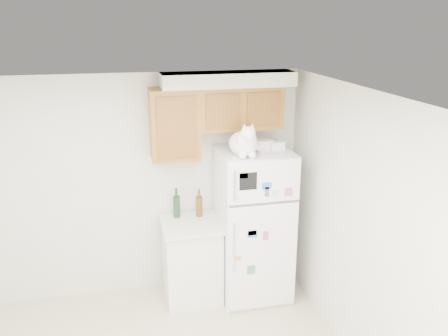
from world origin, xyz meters
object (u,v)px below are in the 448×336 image
object	(u,v)px
bottle_green	(176,203)
bottle_amber	(199,203)
refrigerator	(254,224)
storage_box_back	(264,145)
cat	(245,143)
storage_box_front	(277,146)
base_counter	(192,259)

from	to	relation	value
bottle_green	bottle_amber	size ratio (longest dim) A/B	1.06
refrigerator	bottle_amber	xyz separation A→B (m)	(-0.57, 0.21, 0.23)
storage_box_back	bottle_green	bearing A→B (deg)	172.08
cat	storage_box_front	size ratio (longest dim) A/B	3.46
cat	bottle_amber	distance (m)	0.94
bottle_green	bottle_amber	bearing A→B (deg)	-8.05
base_counter	bottle_green	bearing A→B (deg)	126.95
storage_box_front	bottle_amber	distance (m)	1.07
storage_box_front	cat	bearing A→B (deg)	-165.54
base_counter	storage_box_back	xyz separation A→B (m)	(0.80, -0.04, 1.29)
base_counter	refrigerator	bearing A→B (deg)	-6.09
refrigerator	base_counter	size ratio (longest dim) A/B	1.85
refrigerator	cat	distance (m)	1.01
base_counter	storage_box_back	world-z (taller)	storage_box_back
cat	storage_box_front	bearing A→B (deg)	19.08
refrigerator	cat	xyz separation A→B (m)	(-0.16, -0.16, 0.99)
storage_box_front	bottle_amber	xyz separation A→B (m)	(-0.80, 0.23, -0.67)
cat	bottle_amber	world-z (taller)	cat
storage_box_front	bottle_green	bearing A→B (deg)	161.05
bottle_green	storage_box_back	bearing A→B (deg)	-12.80
base_counter	bottle_green	world-z (taller)	bottle_green
storage_box_front	bottle_amber	bearing A→B (deg)	159.17
refrigerator	base_counter	xyz separation A→B (m)	(-0.69, 0.07, -0.39)
storage_box_back	bottle_green	xyz separation A→B (m)	(-0.93, 0.21, -0.66)
bottle_green	bottle_amber	distance (m)	0.25
base_counter	bottle_green	size ratio (longest dim) A/B	2.76
refrigerator	storage_box_back	distance (m)	0.91
cat	bottle_amber	size ratio (longest dim) A/B	1.65
storage_box_back	storage_box_front	distance (m)	0.13
storage_box_back	bottle_amber	bearing A→B (deg)	170.40
bottle_green	base_counter	bearing A→B (deg)	-53.05
storage_box_front	bottle_green	world-z (taller)	storage_box_front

